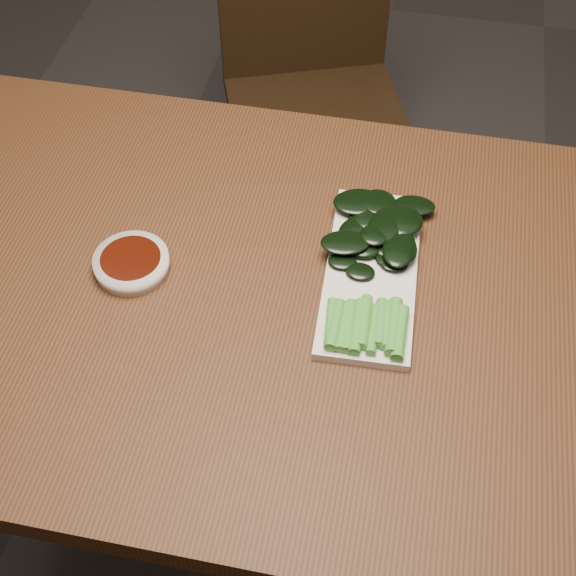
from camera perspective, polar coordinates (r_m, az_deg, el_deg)
The scene contains 6 objects.
ground at distance 1.79m, azimuth -0.28°, elevation -15.61°, with size 6.00×6.00×0.00m, color #2F2C2C.
table at distance 1.20m, azimuth -0.40°, elevation -2.35°, with size 1.40×0.80×0.75m.
chair_far at distance 1.95m, azimuth 1.75°, elevation 14.43°, with size 0.52×0.52×0.89m.
sauce_bowl at distance 1.18m, azimuth -11.07°, elevation 1.76°, with size 0.11×0.11×0.02m.
serving_plate at distance 1.16m, azimuth 5.92°, elevation 1.07°, with size 0.14×0.32×0.01m.
gai_lan at distance 1.16m, azimuth 6.22°, elevation 2.35°, with size 0.16×0.32×0.02m.
Camera 1 is at (0.15, -0.71, 1.63)m, focal length 50.00 mm.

